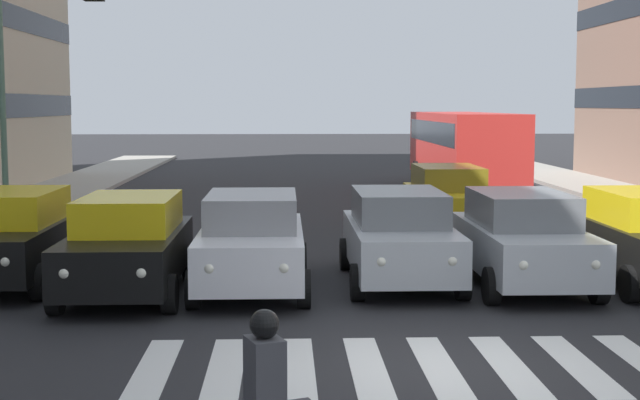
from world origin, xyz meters
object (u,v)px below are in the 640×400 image
at_px(car_3, 399,236).
at_px(bus_behind_traffic, 463,143).
at_px(car_5, 128,245).
at_px(car_6, 11,236).
at_px(street_lamp_right, 25,64).
at_px(car_4, 252,241).
at_px(car_row2_0, 448,198).
at_px(car_2, 522,238).

relative_size(car_3, bus_behind_traffic, 0.42).
relative_size(car_5, car_6, 1.00).
relative_size(car_6, street_lamp_right, 0.66).
bearing_deg(car_4, car_3, -169.49).
distance_m(car_4, car_5, 2.16).
relative_size(car_4, bus_behind_traffic, 0.42).
bearing_deg(car_6, car_row2_0, -145.49).
relative_size(car_4, street_lamp_right, 0.66).
bearing_deg(car_row2_0, street_lamp_right, -3.89).
height_order(car_3, car_row2_0, same).
bearing_deg(car_6, car_4, 170.65).
height_order(car_4, car_row2_0, same).
distance_m(car_5, car_6, 2.57).
relative_size(car_row2_0, bus_behind_traffic, 0.42).
height_order(car_3, car_6, same).
bearing_deg(street_lamp_right, car_4, 127.84).
distance_m(car_4, car_6, 4.54).
bearing_deg(street_lamp_right, car_5, 115.95).
xyz_separation_m(car_3, car_row2_0, (-2.13, -6.64, 0.00)).
bearing_deg(street_lamp_right, bus_behind_traffic, -144.22).
xyz_separation_m(car_6, bus_behind_traffic, (-11.77, -16.83, 0.97)).
distance_m(car_2, street_lamp_right, 13.96).
relative_size(car_2, car_3, 1.00).
height_order(car_6, bus_behind_traffic, bus_behind_traffic).
bearing_deg(car_5, car_6, -24.24).
height_order(car_2, car_4, same).
distance_m(car_2, bus_behind_traffic, 17.64).
relative_size(bus_behind_traffic, street_lamp_right, 1.56).
bearing_deg(bus_behind_traffic, car_4, 67.46).
bearing_deg(car_6, car_2, 176.20).
relative_size(car_2, car_row2_0, 1.00).
bearing_deg(car_4, car_6, -9.35).
distance_m(car_2, car_5, 7.07).
bearing_deg(car_6, bus_behind_traffic, -124.96).
height_order(car_2, street_lamp_right, street_lamp_right).
height_order(car_5, car_row2_0, same).
xyz_separation_m(car_4, car_5, (2.14, 0.32, 0.00)).
distance_m(car_3, car_5, 4.92).
relative_size(car_3, street_lamp_right, 0.66).
bearing_deg(car_row2_0, car_4, 55.85).
bearing_deg(car_3, bus_behind_traffic, -105.02).
bearing_deg(car_2, car_5, 3.48).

